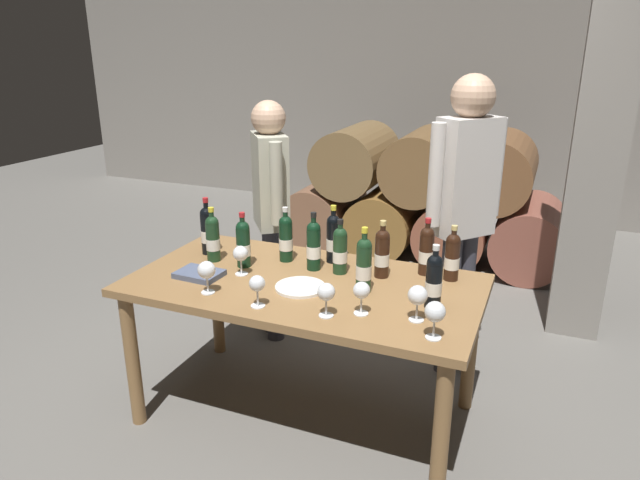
# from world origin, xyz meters

# --- Properties ---
(ground_plane) EXTENTS (14.00, 14.00, 0.00)m
(ground_plane) POSITION_xyz_m (0.00, 0.00, 0.00)
(ground_plane) COLOR #66635E
(cellar_back_wall) EXTENTS (10.00, 0.24, 2.80)m
(cellar_back_wall) POSITION_xyz_m (0.00, 4.20, 1.40)
(cellar_back_wall) COLOR gray
(cellar_back_wall) RESTS_ON ground_plane
(barrel_stack) EXTENTS (2.49, 0.90, 1.15)m
(barrel_stack) POSITION_xyz_m (-0.00, 2.60, 0.53)
(barrel_stack) COLOR brown
(barrel_stack) RESTS_ON ground_plane
(stone_pillar) EXTENTS (0.32, 0.32, 2.60)m
(stone_pillar) POSITION_xyz_m (1.30, 1.60, 1.30)
(stone_pillar) COLOR gray
(stone_pillar) RESTS_ON ground_plane
(dining_table) EXTENTS (1.70, 0.90, 0.76)m
(dining_table) POSITION_xyz_m (0.00, 0.00, 0.67)
(dining_table) COLOR olive
(dining_table) RESTS_ON ground_plane
(wine_bottle_0) EXTENTS (0.07, 0.07, 0.29)m
(wine_bottle_0) POSITION_xyz_m (0.33, 0.21, 0.89)
(wine_bottle_0) COLOR black
(wine_bottle_0) RESTS_ON dining_table
(wine_bottle_1) EXTENTS (0.07, 0.07, 0.31)m
(wine_bottle_1) POSITION_xyz_m (0.30, 0.00, 0.90)
(wine_bottle_1) COLOR #19381E
(wine_bottle_1) RESTS_ON dining_table
(wine_bottle_2) EXTENTS (0.07, 0.07, 0.29)m
(wine_bottle_2) POSITION_xyz_m (-0.20, 0.22, 0.89)
(wine_bottle_2) COLOR black
(wine_bottle_2) RESTS_ON dining_table
(wine_bottle_3) EXTENTS (0.07, 0.07, 0.30)m
(wine_bottle_3) POSITION_xyz_m (-0.02, 0.17, 0.89)
(wine_bottle_3) COLOR black
(wine_bottle_3) RESTS_ON dining_table
(wine_bottle_4) EXTENTS (0.07, 0.07, 0.28)m
(wine_bottle_4) POSITION_xyz_m (0.12, 0.17, 0.88)
(wine_bottle_4) COLOR #19381E
(wine_bottle_4) RESTS_ON dining_table
(wine_bottle_5) EXTENTS (0.07, 0.07, 0.32)m
(wine_bottle_5) POSITION_xyz_m (-0.65, 0.16, 0.90)
(wine_bottle_5) COLOR black
(wine_bottle_5) RESTS_ON dining_table
(wine_bottle_6) EXTENTS (0.07, 0.07, 0.29)m
(wine_bottle_6) POSITION_xyz_m (-0.56, 0.08, 0.89)
(wine_bottle_6) COLOR #19381E
(wine_bottle_6) RESTS_ON dining_table
(wine_bottle_7) EXTENTS (0.07, 0.07, 0.28)m
(wine_bottle_7) POSITION_xyz_m (0.65, 0.30, 0.88)
(wine_bottle_7) COLOR black
(wine_bottle_7) RESTS_ON dining_table
(wine_bottle_8) EXTENTS (0.07, 0.07, 0.29)m
(wine_bottle_8) POSITION_xyz_m (0.52, 0.32, 0.89)
(wine_bottle_8) COLOR black
(wine_bottle_8) RESTS_ON dining_table
(wine_bottle_9) EXTENTS (0.07, 0.07, 0.29)m
(wine_bottle_9) POSITION_xyz_m (-0.37, 0.07, 0.89)
(wine_bottle_9) COLOR black
(wine_bottle_9) RESTS_ON dining_table
(wine_bottle_10) EXTENTS (0.07, 0.07, 0.31)m
(wine_bottle_10) POSITION_xyz_m (0.03, 0.30, 0.89)
(wine_bottle_10) COLOR black
(wine_bottle_10) RESTS_ON dining_table
(wine_bottle_11) EXTENTS (0.07, 0.07, 0.29)m
(wine_bottle_11) POSITION_xyz_m (0.63, -0.04, 0.89)
(wine_bottle_11) COLOR black
(wine_bottle_11) RESTS_ON dining_table
(wine_glass_0) EXTENTS (0.07, 0.07, 0.15)m
(wine_glass_0) POSITION_xyz_m (-0.08, -0.33, 0.86)
(wine_glass_0) COLOR white
(wine_glass_0) RESTS_ON dining_table
(wine_glass_1) EXTENTS (0.07, 0.07, 0.15)m
(wine_glass_1) POSITION_xyz_m (0.37, -0.23, 0.86)
(wine_glass_1) COLOR white
(wine_glass_1) RESTS_ON dining_table
(wine_glass_2) EXTENTS (0.08, 0.08, 0.15)m
(wine_glass_2) POSITION_xyz_m (-0.33, -0.04, 0.87)
(wine_glass_2) COLOR white
(wine_glass_2) RESTS_ON dining_table
(wine_glass_3) EXTENTS (0.08, 0.08, 0.16)m
(wine_glass_3) POSITION_xyz_m (0.70, -0.32, 0.87)
(wine_glass_3) COLOR white
(wine_glass_3) RESTS_ON dining_table
(wine_glass_4) EXTENTS (0.08, 0.08, 0.16)m
(wine_glass_4) POSITION_xyz_m (-0.36, -0.29, 0.87)
(wine_glass_4) COLOR white
(wine_glass_4) RESTS_ON dining_table
(wine_glass_5) EXTENTS (0.08, 0.08, 0.16)m
(wine_glass_5) POSITION_xyz_m (0.60, -0.20, 0.87)
(wine_glass_5) COLOR white
(wine_glass_5) RESTS_ON dining_table
(wine_glass_6) EXTENTS (0.08, 0.08, 0.15)m
(wine_glass_6) POSITION_xyz_m (0.24, -0.30, 0.87)
(wine_glass_6) COLOR white
(wine_glass_6) RESTS_ON dining_table
(tasting_notebook) EXTENTS (0.23, 0.17, 0.03)m
(tasting_notebook) POSITION_xyz_m (-0.51, -0.14, 0.77)
(tasting_notebook) COLOR #4C5670
(tasting_notebook) RESTS_ON dining_table
(serving_plate) EXTENTS (0.24, 0.24, 0.01)m
(serving_plate) POSITION_xyz_m (0.02, -0.08, 0.77)
(serving_plate) COLOR white
(serving_plate) RESTS_ON dining_table
(sommelier_presenting) EXTENTS (0.34, 0.40, 1.72)m
(sommelier_presenting) POSITION_xyz_m (0.63, 0.75, 1.04)
(sommelier_presenting) COLOR #383842
(sommelier_presenting) RESTS_ON ground_plane
(taster_seated_left) EXTENTS (0.34, 0.41, 1.54)m
(taster_seated_left) POSITION_xyz_m (-0.55, 0.72, 0.92)
(taster_seated_left) COLOR #383842
(taster_seated_left) RESTS_ON ground_plane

